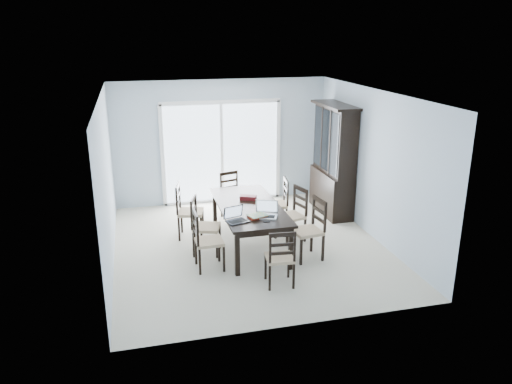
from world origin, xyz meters
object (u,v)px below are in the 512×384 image
dining_table (249,209)px  china_hutch (333,161)px  chair_right_near (313,222)px  chair_right_far (280,198)px  chair_left_far (185,205)px  laptop_silver (266,214)px  cell_phone (266,221)px  laptop_dark (238,218)px  chair_left_mid (201,219)px  chair_end_near (281,252)px  chair_right_mid (295,208)px  hot_tub (194,166)px  chair_end_far (231,190)px  chair_left_near (203,234)px  game_box (248,198)px

dining_table → china_hutch: china_hutch is taller
chair_right_near → chair_right_far: size_ratio=1.08×
chair_left_far → chair_right_near: 2.33m
laptop_silver → cell_phone: (-0.04, -0.19, -0.05)m
chair_right_far → laptop_dark: chair_right_far is taller
dining_table → chair_left_mid: chair_left_mid is taller
chair_end_near → chair_left_far: bearing=122.2°
dining_table → chair_right_mid: size_ratio=2.00×
china_hutch → laptop_silver: bearing=-135.5°
chair_right_near → chair_right_far: chair_right_near is taller
chair_left_far → chair_right_near: bearing=67.2°
laptop_dark → cell_phone: laptop_dark is taller
cell_phone → hot_tub: size_ratio=0.05×
dining_table → chair_end_far: size_ratio=2.10×
chair_left_near → chair_left_mid: chair_left_mid is taller
chair_left_near → hot_tub: (0.42, 4.31, -0.07)m
chair_end_far → chair_left_far: bearing=22.6°
dining_table → chair_left_far: size_ratio=1.92×
china_hutch → chair_right_far: (-1.24, -0.49, -0.50)m
chair_left_near → chair_left_far: chair_left_far is taller
chair_left_far → chair_right_far: size_ratio=1.07×
chair_left_mid → chair_right_near: (1.72, -0.62, 0.02)m
chair_left_far → chair_end_near: chair_left_far is taller
chair_left_near → hot_tub: 4.33m
chair_left_near → laptop_silver: size_ratio=2.55×
chair_right_far → chair_end_far: bearing=54.9°
chair_right_near → laptop_dark: 1.25m
china_hutch → game_box: china_hutch is taller
dining_table → game_box: size_ratio=7.87×
chair_right_far → game_box: 0.90m
dining_table → game_box: (0.05, 0.28, 0.11)m
chair_left_mid → chair_end_far: chair_left_mid is taller
china_hutch → chair_left_near: (-2.90, -1.90, -0.49)m
laptop_silver → china_hutch: bearing=67.4°
chair_left_near → laptop_silver: (1.00, 0.03, 0.23)m
dining_table → chair_right_far: bearing=44.1°
chair_left_far → laptop_silver: 1.73m
chair_left_near → chair_left_mid: 0.60m
chair_right_mid → chair_end_near: size_ratio=1.07×
chair_right_mid → chair_right_far: size_ratio=1.03×
chair_end_near → hot_tub: (-0.57, 5.15, -0.03)m
chair_left_near → game_box: size_ratio=3.92×
china_hutch → chair_right_mid: size_ratio=2.00×
chair_right_far → laptop_dark: (-1.13, -1.46, 0.24)m
chair_right_near → chair_end_near: bearing=128.9°
dining_table → chair_right_near: size_ratio=1.91×
chair_right_near → game_box: size_ratio=4.13×
chair_right_mid → chair_right_far: (-0.07, 0.65, -0.01)m
chair_left_mid → chair_right_near: bearing=88.0°
hot_tub → chair_end_far: bearing=-78.3°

